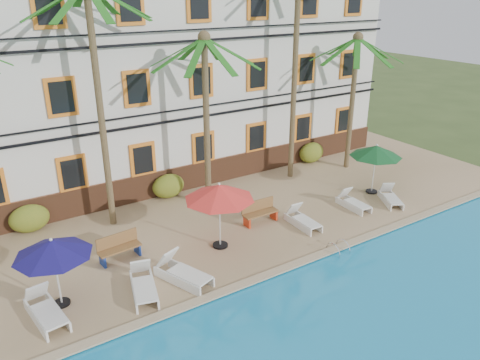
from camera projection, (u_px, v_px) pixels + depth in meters
ground at (263, 265)px, 16.50m from camera, size 100.00×100.00×0.00m
pool_deck at (196, 210)px, 20.33m from camera, size 30.00×12.00×0.25m
pool_coping at (279, 270)px, 15.69m from camera, size 30.00×0.35×0.06m
hotel_building at (143, 72)px, 22.19m from camera, size 25.40×6.44×10.22m
palm_b at (97, 78)px, 16.69m from camera, size 4.45×4.45×9.21m
palm_c at (206, 97)px, 18.69m from camera, size 4.45×4.45×7.32m
palm_d at (296, 47)px, 21.21m from camera, size 4.45×4.45×10.07m
palm_e at (354, 82)px, 23.14m from camera, size 4.45×4.45×6.87m
shrub_left at (29, 218)px, 18.09m from camera, size 1.50×0.90×1.10m
shrub_mid at (168, 186)px, 21.04m from camera, size 1.50×0.90×1.10m
shrub_right at (311, 153)px, 25.29m from camera, size 1.50×0.90×1.10m
umbrella_blue at (52, 248)px, 13.35m from camera, size 2.26×2.26×2.27m
umbrella_red at (219, 192)px, 16.41m from camera, size 2.54×2.54×2.54m
umbrella_green at (376, 151)px, 21.00m from camera, size 2.35×2.35×2.36m
lounger_a at (46, 310)px, 13.34m from camera, size 0.93×2.02×0.92m
lounger_b at (143, 285)px, 14.49m from camera, size 1.17×2.05×0.92m
lounger_c at (182, 272)px, 15.10m from camera, size 1.39×2.16×0.96m
lounger_d at (302, 220)px, 18.62m from camera, size 0.68×1.76×0.82m
lounger_e at (353, 202)px, 20.15m from camera, size 0.66×1.69×0.79m
lounger_f at (391, 197)px, 20.62m from camera, size 1.35×1.75×0.79m
bench_left at (119, 247)px, 16.27m from camera, size 1.54×0.61×0.93m
bench_right at (260, 211)px, 18.84m from camera, size 1.51×0.51×0.93m
pool_ladder at (338, 250)px, 16.94m from camera, size 0.54×0.74×0.74m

